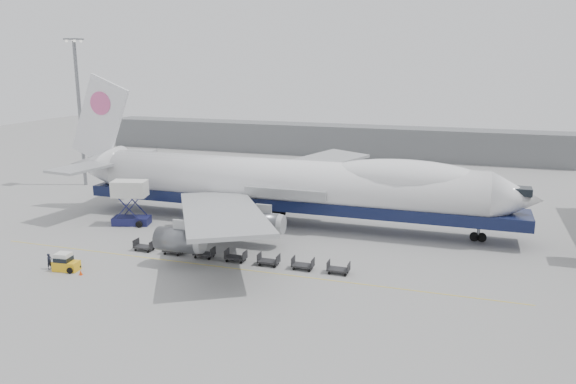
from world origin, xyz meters
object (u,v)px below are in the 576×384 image
(airliner, at_px, (291,184))
(baggage_tug, at_px, (65,263))
(catering_truck, at_px, (130,200))
(ground_worker, at_px, (49,261))

(airliner, height_order, baggage_tug, airliner)
(airliner, distance_m, catering_truck, 21.79)
(baggage_tug, distance_m, ground_worker, 1.90)
(baggage_tug, relative_size, ground_worker, 1.60)
(catering_truck, bearing_deg, ground_worker, -100.83)
(airliner, relative_size, baggage_tug, 24.17)
(catering_truck, distance_m, ground_worker, 17.49)
(airliner, xyz_separation_m, catering_truck, (-20.50, -7.03, -2.19))
(baggage_tug, xyz_separation_m, ground_worker, (-1.89, -0.19, 0.01))
(airliner, bearing_deg, catering_truck, -161.08)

